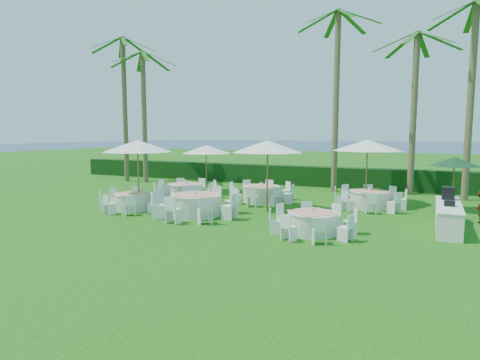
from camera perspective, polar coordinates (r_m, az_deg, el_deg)
The scene contains 20 objects.
ground at distance 14.55m, azimuth -5.09°, elevation -6.22°, with size 120.00×120.00×0.00m, color #15510E.
hedge at distance 25.43m, azimuth 8.49°, elevation 0.63°, with size 34.00×1.00×1.20m, color black.
ocean at distance 114.55m, azimuth 21.33°, elevation 4.58°, with size 260.00×260.00×0.00m, color #071349.
banquet_table_a at distance 17.65m, azimuth -14.85°, elevation -2.91°, with size 2.82×2.82×0.86m.
banquet_table_b at distance 15.89m, azimuth -6.31°, elevation -3.48°, with size 3.42×3.42×1.03m.
banquet_table_c at distance 13.22m, azimuth 10.29°, elevation -5.95°, with size 2.75×2.75×0.87m.
banquet_table_d at distance 19.99m, azimuth -7.75°, elevation -1.55°, with size 3.05×3.05×0.93m.
banquet_table_e at distance 19.00m, azimuth 3.02°, elevation -1.92°, with size 3.09×3.09×0.94m.
banquet_table_f at distance 18.32m, azimuth 17.94°, elevation -2.59°, with size 3.01×3.01×0.91m.
umbrella_a at distance 17.60m, azimuth -14.37°, elevation 4.69°, with size 2.91×2.91×2.96m.
umbrella_b at distance 16.82m, azimuth 3.94°, elevation 4.78°, with size 3.05×3.05×2.95m.
umbrella_c at distance 22.01m, azimuth -4.83°, elevation 4.37°, with size 2.72×2.72×2.60m.
umbrella_d at distance 19.45m, azimuth 17.68°, elevation 4.72°, with size 3.19×3.19×2.94m.
umbrella_green at distance 18.89m, azimuth 28.20°, elevation 2.33°, with size 1.98×1.98×2.27m.
buffet_table at distance 15.36m, azimuth 27.49°, elevation -4.51°, with size 0.83×3.72×1.32m.
palm_a at distance 28.28m, azimuth -16.09°, elevation 10.44°, with size 4.31×4.33×9.53m.
palm_c at distance 22.85m, azimuth 13.53°, elevation 11.82°, with size 4.40×3.97×9.80m.
palm_d at distance 23.08m, azimuth 23.50°, elevation 9.65°, with size 4.29×4.35×8.42m.
palm_e at distance 22.24m, azimuth 30.00°, elevation 10.69°, with size 4.13×4.40×9.36m.
palm_f at distance 27.21m, azimuth -13.48°, elevation 9.55°, with size 4.30×4.33×8.49m.
Camera 1 is at (7.10, -12.28, 3.23)m, focal length 30.00 mm.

